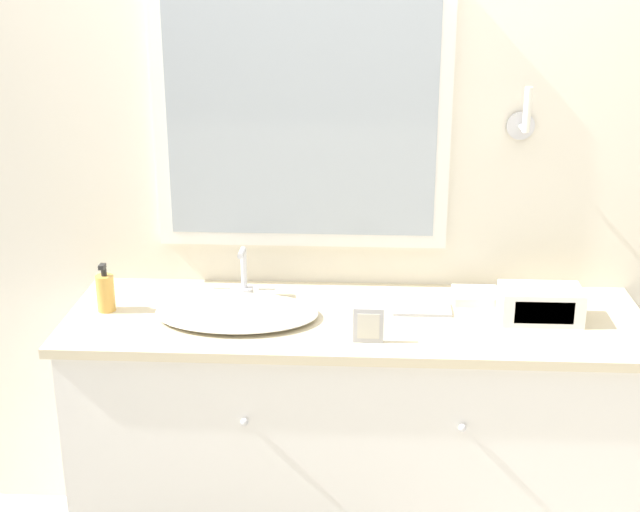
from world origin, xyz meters
TOP-DOWN VIEW (x-y plane):
  - wall_back at (-0.00, 0.63)m, footprint 8.00×0.18m
  - vanity_counter at (0.00, 0.31)m, footprint 1.83×0.59m
  - sink_basin at (-0.37, 0.28)m, footprint 0.51×0.38m
  - soap_bottle at (-0.80, 0.31)m, footprint 0.06×0.06m
  - appliance_box at (0.58, 0.31)m, footprint 0.25×0.14m
  - picture_frame at (0.04, 0.11)m, footprint 0.09×0.01m
  - hand_towel_near_sink at (0.39, 0.46)m, footprint 0.15×0.14m
  - metal_tray at (0.21, 0.37)m, footprint 0.19×0.11m

SIDE VIEW (x-z plane):
  - vanity_counter at x=0.00m, z-range 0.00..0.91m
  - metal_tray at x=0.21m, z-range 0.91..0.92m
  - hand_towel_near_sink at x=0.39m, z-range 0.91..0.94m
  - sink_basin at x=-0.37m, z-range 0.84..1.01m
  - appliance_box at x=0.58m, z-range 0.91..1.01m
  - picture_frame at x=0.04m, z-range 0.91..1.02m
  - soap_bottle at x=-0.80m, z-range 0.89..1.05m
  - wall_back at x=0.00m, z-range 0.01..2.56m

